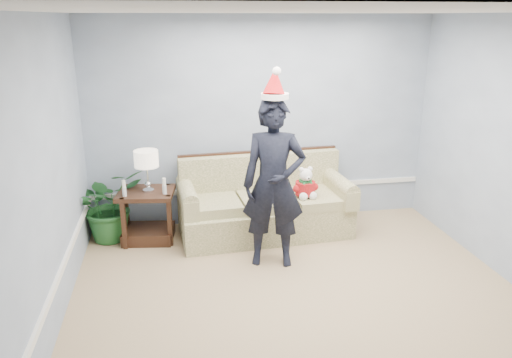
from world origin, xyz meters
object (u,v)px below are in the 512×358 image
object	(u,v)px
sofa	(264,206)
table_lamp	(146,160)
side_table	(148,221)
teddy_bear	(305,186)
houseplant	(109,205)
man	(274,184)

from	to	relation	value
sofa	table_lamp	xyz separation A→B (m)	(-1.43, -0.01, 0.68)
side_table	teddy_bear	distance (m)	2.00
side_table	table_lamp	xyz separation A→B (m)	(0.03, -0.02, 0.78)
sofa	table_lamp	bearing A→B (deg)	176.65
table_lamp	houseplant	world-z (taller)	table_lamp
side_table	table_lamp	world-z (taller)	table_lamp
sofa	houseplant	size ratio (longest dim) A/B	2.41
side_table	table_lamp	distance (m)	0.78
houseplant	man	xyz separation A→B (m)	(1.86, -0.97, 0.48)
table_lamp	teddy_bear	xyz separation A→B (m)	(1.91, -0.21, -0.37)
table_lamp	man	bearing A→B (deg)	-31.25
side_table	man	distance (m)	1.78
sofa	side_table	size ratio (longest dim) A/B	2.97
houseplant	man	bearing A→B (deg)	-27.41
table_lamp	teddy_bear	size ratio (longest dim) A/B	1.29
man	teddy_bear	bearing A→B (deg)	61.79
sofa	side_table	distance (m)	1.47
table_lamp	man	xyz separation A→B (m)	(1.37, -0.83, -0.10)
table_lamp	teddy_bear	distance (m)	1.96
man	side_table	bearing A→B (deg)	161.17
man	sofa	bearing A→B (deg)	98.58
sofa	man	bearing A→B (deg)	-97.68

